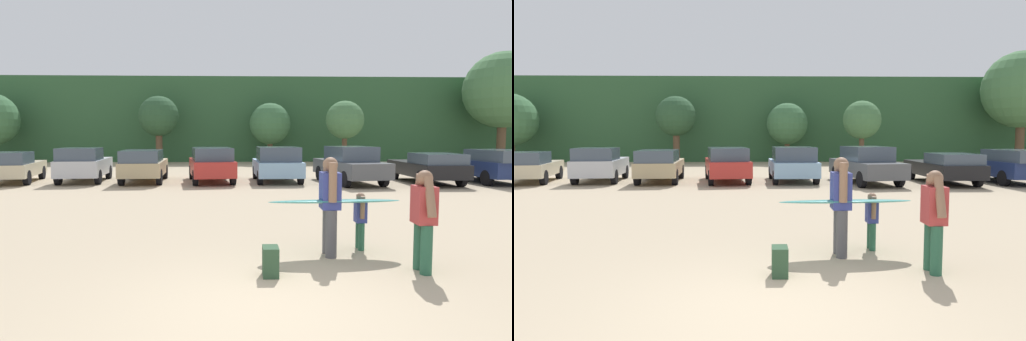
{
  "view_description": "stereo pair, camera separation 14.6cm",
  "coord_description": "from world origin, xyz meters",
  "views": [
    {
      "loc": [
        -0.28,
        -5.29,
        2.14
      ],
      "look_at": [
        0.2,
        7.65,
        1.09
      ],
      "focal_mm": 31.37,
      "sensor_mm": 36.0,
      "label": 1
    },
    {
      "loc": [
        -0.14,
        -5.3,
        2.14
      ],
      "look_at": [
        0.2,
        7.65,
        1.09
      ],
      "focal_mm": 31.37,
      "sensor_mm": 36.0,
      "label": 2
    }
  ],
  "objects": [
    {
      "name": "tree_center",
      "position": [
        2.01,
        27.77,
        2.9
      ],
      "size": [
        3.05,
        3.05,
        4.44
      ],
      "color": "brown",
      "rests_on": "ground_plane"
    },
    {
      "name": "parked_car_black",
      "position": [
        7.96,
        13.85,
        0.72
      ],
      "size": [
        1.93,
        4.68,
        1.35
      ],
      "rotation": [
        0.0,
        0.0,
        1.58
      ],
      "color": "black",
      "rests_on": "ground_plane"
    },
    {
      "name": "person_companion",
      "position": [
        2.57,
        1.44,
        0.9
      ],
      "size": [
        0.3,
        0.7,
        1.59
      ],
      "rotation": [
        0.0,
        0.0,
        3.13
      ],
      "color": "#26593F",
      "rests_on": "ground_plane"
    },
    {
      "name": "tree_left",
      "position": [
        18.8,
        26.62,
        5.32
      ],
      "size": [
        5.5,
        5.5,
        8.09
      ],
      "color": "brown",
      "rests_on": "ground_plane"
    },
    {
      "name": "parked_car_dark_gray",
      "position": [
        4.56,
        14.03,
        0.83
      ],
      "size": [
        2.55,
        4.83,
        1.62
      ],
      "rotation": [
        0.0,
        0.0,
        1.74
      ],
      "color": "#4C4F54",
      "rests_on": "ground_plane"
    },
    {
      "name": "person_adult",
      "position": [
        1.31,
        2.44,
        0.99
      ],
      "size": [
        0.32,
        0.71,
        1.74
      ],
      "rotation": [
        0.0,
        0.0,
        3.13
      ],
      "color": "#4C4C51",
      "rests_on": "ground_plane"
    },
    {
      "name": "tree_center_right",
      "position": [
        -6.08,
        27.37,
        3.41
      ],
      "size": [
        2.89,
        2.89,
        4.9
      ],
      "color": "brown",
      "rests_on": "ground_plane"
    },
    {
      "name": "hillside_ridge",
      "position": [
        0.0,
        35.48,
        3.3
      ],
      "size": [
        108.0,
        12.0,
        6.6
      ],
      "primitive_type": "cube",
      "color": "#2D5633",
      "rests_on": "ground_plane"
    },
    {
      "name": "surfboard_teal",
      "position": [
        1.41,
        2.55,
        0.95
      ],
      "size": [
        2.43,
        0.8,
        0.16
      ],
      "rotation": [
        0.0,
        0.0,
        3.2
      ],
      "color": "teal"
    },
    {
      "name": "backpack_dropped",
      "position": [
        0.18,
        1.32,
        0.22
      ],
      "size": [
        0.24,
        0.34,
        0.45
      ],
      "color": "#2D4C33",
      "rests_on": "ground_plane"
    },
    {
      "name": "parked_car_silver",
      "position": [
        -7.25,
        14.96,
        0.8
      ],
      "size": [
        2.23,
        4.09,
        1.56
      ],
      "rotation": [
        0.0,
        0.0,
        1.68
      ],
      "color": "silver",
      "rests_on": "ground_plane"
    },
    {
      "name": "parked_car_tan",
      "position": [
        -4.53,
        14.71,
        0.79
      ],
      "size": [
        2.05,
        4.31,
        1.46
      ],
      "rotation": [
        0.0,
        0.0,
        1.65
      ],
      "color": "tan",
      "rests_on": "ground_plane"
    },
    {
      "name": "parked_car_sky_blue",
      "position": [
        1.42,
        14.75,
        0.81
      ],
      "size": [
        2.1,
        3.99,
        1.58
      ],
      "rotation": [
        0.0,
        0.0,
        1.61
      ],
      "color": "#84ADD1",
      "rests_on": "ground_plane"
    },
    {
      "name": "parked_car_navy",
      "position": [
        10.81,
        14.15,
        0.8
      ],
      "size": [
        2.27,
        5.05,
        1.48
      ],
      "rotation": [
        0.0,
        0.0,
        1.64
      ],
      "color": "navy",
      "rests_on": "ground_plane"
    },
    {
      "name": "tree_right",
      "position": [
        7.1,
        25.83,
        3.12
      ],
      "size": [
        2.66,
        2.66,
        4.48
      ],
      "color": "brown",
      "rests_on": "ground_plane"
    },
    {
      "name": "parked_car_champagne",
      "position": [
        -10.25,
        14.72,
        0.72
      ],
      "size": [
        2.56,
        4.34,
        1.39
      ],
      "rotation": [
        0.0,
        0.0,
        1.76
      ],
      "color": "beige",
      "rests_on": "ground_plane"
    },
    {
      "name": "ground_plane",
      "position": [
        0.0,
        0.0,
        0.0
      ],
      "size": [
        120.0,
        120.0,
        0.0
      ],
      "primitive_type": "plane",
      "color": "tan"
    },
    {
      "name": "person_child",
      "position": [
        1.97,
        2.85,
        0.6
      ],
      "size": [
        0.2,
        0.39,
        1.06
      ],
      "rotation": [
        0.0,
        0.0,
        3.13
      ],
      "color": "#26593F",
      "rests_on": "ground_plane"
    },
    {
      "name": "parked_car_red",
      "position": [
        -1.53,
        14.69,
        0.83
      ],
      "size": [
        2.4,
        4.44,
        1.56
      ],
      "rotation": [
        0.0,
        0.0,
        1.73
      ],
      "color": "#B72D28",
      "rests_on": "ground_plane"
    }
  ]
}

